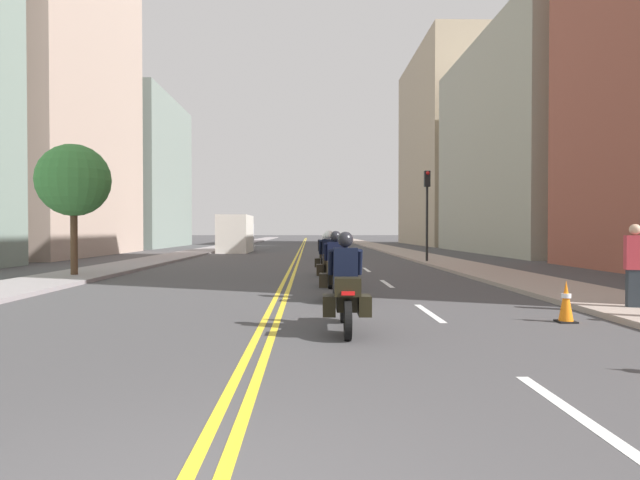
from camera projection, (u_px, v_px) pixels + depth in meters
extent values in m
plane|color=#414042|center=(302.00, 248.00, 50.91)|extent=(264.00, 264.00, 0.00)
cube|color=gray|center=(221.00, 247.00, 50.76)|extent=(2.63, 144.00, 0.12)
cube|color=gray|center=(382.00, 247.00, 51.06)|extent=(2.63, 144.00, 0.12)
cube|color=yellow|center=(300.00, 248.00, 50.91)|extent=(0.12, 132.00, 0.01)
cube|color=yellow|center=(303.00, 248.00, 50.91)|extent=(0.12, 132.00, 0.01)
cube|color=silver|center=(573.00, 412.00, 4.99)|extent=(0.14, 2.40, 0.01)
cube|color=silver|center=(429.00, 313.00, 10.99)|extent=(0.14, 2.40, 0.01)
cube|color=silver|center=(387.00, 284.00, 16.98)|extent=(0.14, 2.40, 0.01)
cube|color=silver|center=(367.00, 270.00, 22.98)|extent=(0.14, 2.40, 0.01)
cube|color=silver|center=(355.00, 261.00, 28.98)|extent=(0.14, 2.40, 0.01)
cube|color=silver|center=(347.00, 256.00, 34.98)|extent=(0.14, 2.40, 0.01)
cube|color=silver|center=(341.00, 252.00, 40.98)|extent=(0.14, 2.40, 0.01)
cube|color=silver|center=(337.00, 249.00, 46.97)|extent=(0.14, 2.40, 0.01)
cube|color=silver|center=(334.00, 247.00, 52.97)|extent=(0.14, 2.40, 0.01)
cube|color=silver|center=(332.00, 246.00, 58.97)|extent=(0.14, 2.40, 0.01)
cube|color=tan|center=(38.00, 88.00, 35.88)|extent=(8.95, 15.80, 22.14)
cube|color=#9D9D8B|center=(523.00, 148.00, 40.01)|extent=(7.50, 21.09, 15.52)
cube|color=#2D3847|center=(574.00, 200.00, 40.16)|extent=(0.04, 17.72, 0.90)
cube|color=#2D3847|center=(574.00, 162.00, 40.11)|extent=(0.04, 17.72, 0.90)
cube|color=#2D3847|center=(574.00, 123.00, 40.06)|extent=(0.04, 17.72, 0.90)
cube|color=#2D3847|center=(575.00, 85.00, 40.00)|extent=(0.04, 17.72, 0.90)
cube|color=gray|center=(137.00, 173.00, 54.24)|extent=(7.53, 15.73, 14.73)
cube|color=#2D3847|center=(99.00, 210.00, 54.23)|extent=(0.04, 13.21, 0.90)
cube|color=#2D3847|center=(98.00, 129.00, 54.08)|extent=(0.04, 13.21, 0.90)
cube|color=tan|center=(450.00, 150.00, 62.73)|extent=(8.52, 21.19, 21.86)
cube|color=#2D3847|center=(487.00, 197.00, 62.91)|extent=(0.04, 17.80, 0.90)
cube|color=#2D3847|center=(487.00, 163.00, 62.84)|extent=(0.04, 17.80, 0.90)
cube|color=#2D3847|center=(487.00, 128.00, 62.77)|extent=(0.04, 17.80, 0.90)
cube|color=#2D3847|center=(487.00, 93.00, 62.69)|extent=(0.04, 17.80, 0.90)
cylinder|color=black|center=(343.00, 305.00, 9.90)|extent=(0.12, 0.62, 0.62)
cylinder|color=black|center=(348.00, 320.00, 8.25)|extent=(0.12, 0.62, 0.62)
cube|color=silver|center=(343.00, 287.00, 9.89)|extent=(0.15, 0.32, 0.04)
cube|color=black|center=(345.00, 295.00, 9.07)|extent=(0.35, 1.25, 0.40)
cube|color=black|center=(348.00, 287.00, 8.33)|extent=(0.41, 0.37, 0.28)
cube|color=red|center=(348.00, 293.00, 8.14)|extent=(0.20, 0.03, 0.06)
cube|color=black|center=(329.00, 305.00, 8.58)|extent=(0.21, 0.44, 0.32)
cube|color=black|center=(364.00, 305.00, 8.58)|extent=(0.21, 0.44, 0.32)
cube|color=#B2C1CC|center=(344.00, 270.00, 9.59)|extent=(0.36, 0.13, 0.36)
cube|color=black|center=(345.00, 266.00, 9.01)|extent=(0.41, 0.27, 0.59)
cylinder|color=black|center=(331.00, 262.00, 9.16)|extent=(0.11, 0.28, 0.45)
cylinder|color=black|center=(359.00, 262.00, 9.16)|extent=(0.11, 0.28, 0.45)
sphere|color=black|center=(345.00, 239.00, 9.03)|extent=(0.26, 0.26, 0.26)
cylinder|color=black|center=(336.00, 283.00, 14.02)|extent=(0.15, 0.65, 0.64)
cylinder|color=black|center=(335.00, 289.00, 12.39)|extent=(0.15, 0.65, 0.64)
cube|color=silver|center=(336.00, 269.00, 14.01)|extent=(0.16, 0.33, 0.04)
cube|color=black|center=(336.00, 274.00, 13.20)|extent=(0.39, 1.26, 0.40)
cube|color=black|center=(336.00, 267.00, 12.46)|extent=(0.42, 0.38, 0.28)
cube|color=red|center=(335.00, 271.00, 12.27)|extent=(0.20, 0.04, 0.06)
cube|color=black|center=(324.00, 280.00, 12.72)|extent=(0.22, 0.45, 0.32)
cube|color=black|center=(348.00, 280.00, 12.70)|extent=(0.22, 0.45, 0.32)
cube|color=#B2C1CC|center=(336.00, 258.00, 13.71)|extent=(0.37, 0.14, 0.36)
cube|color=black|center=(336.00, 254.00, 13.14)|extent=(0.41, 0.28, 0.59)
cylinder|color=black|center=(326.00, 252.00, 13.30)|extent=(0.12, 0.29, 0.45)
cylinder|color=black|center=(346.00, 252.00, 13.28)|extent=(0.12, 0.29, 0.45)
sphere|color=black|center=(336.00, 236.00, 13.16)|extent=(0.26, 0.26, 0.26)
cylinder|color=black|center=(327.00, 273.00, 17.12)|extent=(0.12, 0.68, 0.68)
cylinder|color=black|center=(330.00, 277.00, 15.54)|extent=(0.12, 0.68, 0.68)
cube|color=silver|center=(327.00, 261.00, 17.11)|extent=(0.14, 0.32, 0.04)
cube|color=black|center=(329.00, 265.00, 16.33)|extent=(0.34, 1.20, 0.40)
cube|color=black|center=(330.00, 259.00, 15.61)|extent=(0.40, 0.37, 0.28)
cube|color=red|center=(330.00, 262.00, 15.42)|extent=(0.20, 0.03, 0.06)
cube|color=black|center=(320.00, 270.00, 15.85)|extent=(0.21, 0.44, 0.32)
cube|color=black|center=(339.00, 270.00, 15.86)|extent=(0.21, 0.44, 0.32)
cube|color=#B2C1CC|center=(328.00, 252.00, 16.82)|extent=(0.36, 0.13, 0.36)
cube|color=black|center=(329.00, 249.00, 16.27)|extent=(0.40, 0.27, 0.59)
cylinder|color=black|center=(321.00, 247.00, 16.41)|extent=(0.10, 0.28, 0.45)
cylinder|color=black|center=(336.00, 247.00, 16.42)|extent=(0.10, 0.28, 0.45)
sphere|color=white|center=(329.00, 234.00, 16.29)|extent=(0.26, 0.26, 0.26)
cylinder|color=black|center=(326.00, 265.00, 20.86)|extent=(0.17, 0.65, 0.64)
cylinder|color=black|center=(325.00, 268.00, 19.34)|extent=(0.17, 0.65, 0.64)
cube|color=silver|center=(326.00, 257.00, 20.85)|extent=(0.16, 0.33, 0.04)
cube|color=black|center=(326.00, 259.00, 20.09)|extent=(0.38, 1.17, 0.40)
cube|color=black|center=(325.00, 254.00, 19.40)|extent=(0.42, 0.38, 0.28)
cube|color=red|center=(325.00, 257.00, 19.22)|extent=(0.20, 0.04, 0.06)
cube|color=black|center=(318.00, 263.00, 19.65)|extent=(0.22, 0.45, 0.32)
cube|color=black|center=(333.00, 263.00, 19.63)|extent=(0.22, 0.45, 0.32)
cube|color=#B2C1CC|center=(326.00, 249.00, 20.57)|extent=(0.37, 0.14, 0.36)
cube|color=black|center=(326.00, 247.00, 20.03)|extent=(0.41, 0.28, 0.51)
cylinder|color=black|center=(319.00, 245.00, 20.19)|extent=(0.11, 0.29, 0.45)
cylinder|color=black|center=(332.00, 245.00, 20.17)|extent=(0.11, 0.29, 0.45)
sphere|color=white|center=(326.00, 236.00, 20.06)|extent=(0.26, 0.26, 0.26)
cube|color=black|center=(566.00, 322.00, 9.87)|extent=(0.32, 0.32, 0.03)
cone|color=orange|center=(566.00, 300.00, 9.86)|extent=(0.26, 0.26, 0.74)
cylinder|color=white|center=(566.00, 296.00, 9.86)|extent=(0.17, 0.17, 0.08)
cylinder|color=black|center=(427.00, 225.00, 27.47)|extent=(0.12, 0.12, 3.92)
cube|color=black|center=(427.00, 179.00, 27.43)|extent=(0.28, 0.28, 0.80)
sphere|color=red|center=(428.00, 173.00, 27.28)|extent=(0.18, 0.18, 0.18)
cube|color=#262D34|center=(634.00, 291.00, 10.99)|extent=(0.32, 0.26, 0.88)
cube|color=#B7323C|center=(635.00, 253.00, 10.98)|extent=(0.40, 0.30, 0.69)
sphere|color=tan|center=(635.00, 229.00, 10.97)|extent=(0.22, 0.22, 0.22)
cylinder|color=#513926|center=(74.00, 242.00, 19.03)|extent=(0.24, 0.24, 2.54)
sphere|color=#3C7F3C|center=(74.00, 180.00, 18.99)|extent=(2.52, 2.52, 2.52)
cube|color=#B4B4CD|center=(241.00, 237.00, 44.06)|extent=(2.00, 1.80, 2.20)
cube|color=silver|center=(236.00, 234.00, 41.05)|extent=(2.20, 5.20, 2.80)
cylinder|color=black|center=(240.00, 245.00, 43.67)|extent=(2.00, 0.90, 0.90)
cylinder|color=black|center=(233.00, 247.00, 39.47)|extent=(2.00, 0.90, 0.90)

